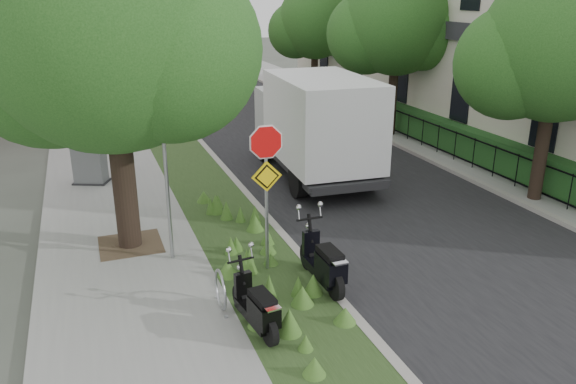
% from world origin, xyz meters
% --- Properties ---
extents(ground, '(120.00, 120.00, 0.00)m').
position_xyz_m(ground, '(0.00, 0.00, 0.00)').
color(ground, '#4C5147').
rests_on(ground, ground).
extents(sidewalk_near, '(3.50, 60.00, 0.12)m').
position_xyz_m(sidewalk_near, '(-4.25, 10.00, 0.06)').
color(sidewalk_near, gray).
rests_on(sidewalk_near, ground).
extents(verge, '(2.00, 60.00, 0.12)m').
position_xyz_m(verge, '(-1.50, 10.00, 0.06)').
color(verge, '#283E1A').
rests_on(verge, ground).
extents(kerb_near, '(0.20, 60.00, 0.13)m').
position_xyz_m(kerb_near, '(-0.50, 10.00, 0.07)').
color(kerb_near, '#9E9991').
rests_on(kerb_near, ground).
extents(road, '(7.00, 60.00, 0.01)m').
position_xyz_m(road, '(3.00, 10.00, 0.01)').
color(road, black).
rests_on(road, ground).
extents(kerb_far, '(0.20, 60.00, 0.13)m').
position_xyz_m(kerb_far, '(6.50, 10.00, 0.07)').
color(kerb_far, '#9E9991').
rests_on(kerb_far, ground).
extents(footpath_far, '(3.20, 60.00, 0.12)m').
position_xyz_m(footpath_far, '(8.20, 10.00, 0.06)').
color(footpath_far, gray).
rests_on(footpath_far, ground).
extents(street_tree_main, '(6.21, 5.54, 7.66)m').
position_xyz_m(street_tree_main, '(-4.08, 2.86, 4.80)').
color(street_tree_main, black).
rests_on(street_tree_main, ground).
extents(bare_post, '(0.08, 0.08, 4.00)m').
position_xyz_m(bare_post, '(-3.20, 1.80, 2.12)').
color(bare_post, '#A5A8AD').
rests_on(bare_post, ground).
extents(bike_hoop, '(0.06, 0.78, 0.77)m').
position_xyz_m(bike_hoop, '(-2.70, -0.60, 0.50)').
color(bike_hoop, '#A5A8AD').
rests_on(bike_hoop, ground).
extents(sign_assembly, '(0.94, 0.08, 3.22)m').
position_xyz_m(sign_assembly, '(-1.40, 0.58, 2.33)').
color(sign_assembly, '#A5A8AD').
rests_on(sign_assembly, ground).
extents(fence_far, '(0.04, 24.00, 1.00)m').
position_xyz_m(fence_far, '(7.20, 10.00, 0.67)').
color(fence_far, black).
rests_on(fence_far, ground).
extents(hedge_far, '(1.00, 24.00, 1.10)m').
position_xyz_m(hedge_far, '(7.90, 10.00, 0.67)').
color(hedge_far, '#204719').
rests_on(hedge_far, footpath_far).
extents(terrace_houses, '(7.40, 26.40, 8.20)m').
position_xyz_m(terrace_houses, '(11.49, 10.00, 4.16)').
color(terrace_houses, beige).
rests_on(terrace_houses, ground).
extents(far_tree_a, '(4.60, 4.10, 6.22)m').
position_xyz_m(far_tree_a, '(6.94, 2.05, 4.13)').
color(far_tree_a, black).
rests_on(far_tree_a, ground).
extents(far_tree_b, '(4.83, 4.31, 6.56)m').
position_xyz_m(far_tree_b, '(6.94, 10.05, 4.37)').
color(far_tree_b, black).
rests_on(far_tree_b, ground).
extents(far_tree_c, '(4.37, 3.89, 5.93)m').
position_xyz_m(far_tree_c, '(6.94, 18.04, 3.95)').
color(far_tree_c, black).
rests_on(far_tree_c, ground).
extents(scooter_near, '(0.50, 1.70, 0.81)m').
position_xyz_m(scooter_near, '(-2.28, -1.58, 0.51)').
color(scooter_near, black).
rests_on(scooter_near, ground).
extents(scooter_far, '(0.40, 1.90, 0.90)m').
position_xyz_m(scooter_far, '(-0.60, -0.59, 0.56)').
color(scooter_far, black).
rests_on(scooter_far, ground).
extents(box_truck, '(2.77, 6.28, 2.78)m').
position_xyz_m(box_truck, '(2.07, 6.28, 1.81)').
color(box_truck, '#262628').
rests_on(box_truck, ground).
extents(utility_cabinet, '(1.18, 1.01, 1.33)m').
position_xyz_m(utility_cabinet, '(-4.66, 7.79, 0.76)').
color(utility_cabinet, '#262628').
rests_on(utility_cabinet, ground).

